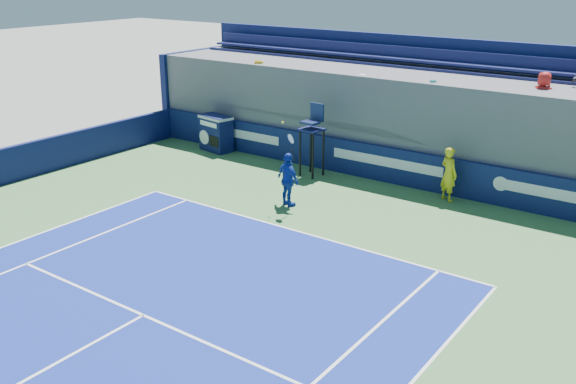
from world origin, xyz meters
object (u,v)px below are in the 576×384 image
Objects in this scene: match_clock at (216,132)px; umpire_chair at (313,132)px; tennis_player at (288,180)px; ball_person at (449,174)px.

umpire_chair is (4.74, -0.40, 0.79)m from match_clock.
tennis_player is (5.82, -3.29, 0.09)m from match_clock.
umpire_chair is 3.16m from tennis_player.
tennis_player is at bearing -69.57° from umpire_chair.
ball_person reaches higher than match_clock.
umpire_chair is at bearing 29.21° from ball_person.
match_clock is at bearing 175.17° from umpire_chair.
match_clock is (-9.47, 0.04, -0.11)m from ball_person.
ball_person is at bearing 41.62° from tennis_player.
ball_person is 1.19× the size of match_clock.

